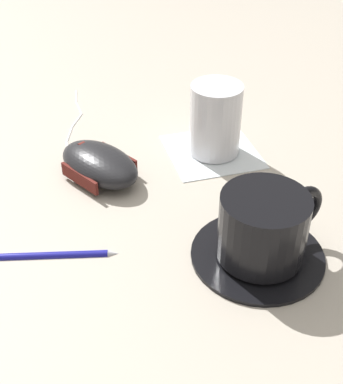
% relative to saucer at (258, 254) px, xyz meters
% --- Properties ---
extents(ground_plane, '(3.00, 3.00, 0.00)m').
position_rel_saucer_xyz_m(ground_plane, '(0.13, -0.12, -0.00)').
color(ground_plane, '#B2A899').
extents(saucer, '(0.14, 0.14, 0.01)m').
position_rel_saucer_xyz_m(saucer, '(0.00, 0.00, 0.00)').
color(saucer, black).
rests_on(saucer, ground).
extents(coffee_cup, '(0.11, 0.09, 0.07)m').
position_rel_saucer_xyz_m(coffee_cup, '(-0.00, 0.00, 0.04)').
color(coffee_cup, black).
rests_on(coffee_cup, saucer).
extents(computer_mouse, '(0.14, 0.13, 0.04)m').
position_rel_saucer_xyz_m(computer_mouse, '(0.18, -0.14, 0.01)').
color(computer_mouse, black).
rests_on(computer_mouse, ground).
extents(mouse_cable, '(0.03, 0.20, 0.00)m').
position_rel_saucer_xyz_m(mouse_cable, '(0.24, -0.28, -0.00)').
color(mouse_cable, white).
rests_on(mouse_cable, ground).
extents(napkin_under_glass, '(0.15, 0.15, 0.00)m').
position_rel_saucer_xyz_m(napkin_under_glass, '(0.04, -0.20, -0.00)').
color(napkin_under_glass, white).
rests_on(napkin_under_glass, ground).
extents(drinking_glass, '(0.07, 0.07, 0.10)m').
position_rel_saucer_xyz_m(drinking_glass, '(0.04, -0.20, 0.05)').
color(drinking_glass, silver).
rests_on(drinking_glass, napkin_under_glass).
extents(pen, '(0.15, 0.02, 0.01)m').
position_rel_saucer_xyz_m(pen, '(0.22, 0.01, 0.00)').
color(pen, navy).
rests_on(pen, ground).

